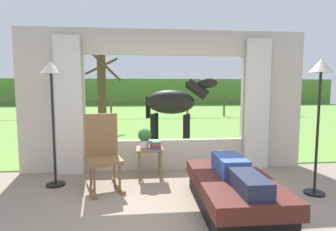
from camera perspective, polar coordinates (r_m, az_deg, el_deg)
ground_plane at (r=3.09m, az=3.60°, el=-23.27°), size 12.00×12.00×0.00m
back_wall_with_window at (r=4.96m, az=-0.53°, el=2.82°), size 5.20×0.12×2.55m
curtain_panel_left at (r=4.96m, az=-20.23°, el=1.90°), size 0.44×0.10×2.40m
curtain_panel_right at (r=5.25m, az=18.32°, el=2.15°), size 0.44×0.10×2.40m
outdoor_pasture_lawn at (r=15.91m, az=-4.06°, el=0.30°), size 36.00×21.68×0.02m
distant_hill_ridge at (r=25.68m, az=-4.71°, el=4.99°), size 36.00×2.00×2.40m
recliner_sofa at (r=3.55m, az=13.63°, el=-15.56°), size 0.92×1.71×0.42m
reclining_person at (r=3.41m, az=14.04°, el=-11.09°), size 0.35×1.43×0.22m
rocking_chair at (r=4.21m, az=-13.57°, el=-7.55°), size 0.64×0.79×1.12m
side_table at (r=4.52m, az=-3.91°, el=-8.03°), size 0.44×0.44×0.52m
potted_plant at (r=4.52m, az=-4.98°, el=-4.45°), size 0.22×0.22×0.32m
book_stack at (r=4.43m, az=-2.74°, el=-6.24°), size 0.20×0.16×0.12m
floor_lamp_left at (r=4.42m, az=-23.42°, el=5.71°), size 0.32×0.32×1.90m
floor_lamp_right at (r=4.26m, az=29.50°, el=5.45°), size 0.32×0.32×1.90m
horse at (r=6.71m, az=1.17°, el=2.76°), size 1.80×1.00×1.73m
pasture_tree at (r=10.56m, az=-13.79°, el=6.41°), size 1.47×1.40×3.78m
pasture_fence_line at (r=14.12m, az=-3.88°, el=2.61°), size 16.10×0.10×1.10m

